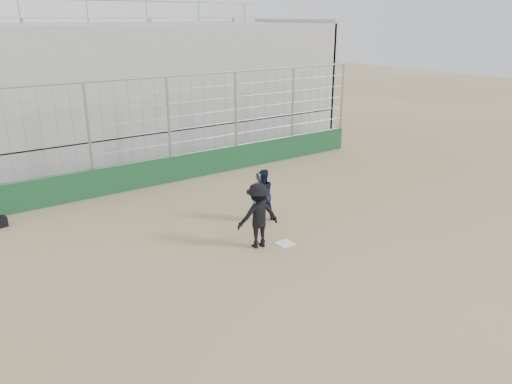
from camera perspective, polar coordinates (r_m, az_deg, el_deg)
ground at (r=14.10m, az=3.33°, el=-5.95°), size 90.00×90.00×0.00m
home_plate at (r=14.10m, az=3.33°, el=-5.91°), size 0.44×0.44×0.02m
backstop at (r=19.38m, az=-9.70°, el=3.92°), size 18.10×0.25×4.04m
bleachers at (r=23.48m, az=-15.45°, el=11.07°), size 20.25×6.70×6.98m
batter_at_plate at (r=13.59m, az=0.25°, el=-2.69°), size 1.30×0.90×1.97m
catcher_crouched at (r=15.42m, az=0.74°, el=-1.37°), size 0.87×0.70×1.13m
umpire at (r=15.39m, az=0.31°, el=-0.81°), size 0.59×0.40×1.43m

